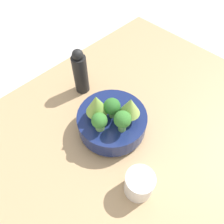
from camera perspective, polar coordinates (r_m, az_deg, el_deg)
name	(u,v)px	position (r m, az deg, el deg)	size (l,w,h in m)	color
ground_plane	(122,132)	(0.78, 2.61, -5.35)	(6.00, 6.00, 0.00)	silver
table	(122,130)	(0.77, 2.66, -4.72)	(1.16, 0.84, 0.03)	tan
bowl	(112,122)	(0.71, 0.00, -2.54)	(0.22, 0.22, 0.08)	navy
romanesco_piece_far	(130,107)	(0.63, 4.72, 1.34)	(0.06, 0.06, 0.09)	#609347
broccoli_floret_right	(99,121)	(0.63, -3.30, -2.46)	(0.05, 0.05, 0.06)	#7AB256
broccoli_floret_center	(112,107)	(0.65, 0.00, 1.36)	(0.05, 0.05, 0.07)	#6BA34C
broccoli_floret_back	(122,120)	(0.62, 2.76, -2.15)	(0.05, 0.05, 0.08)	#609347
romanesco_piece_near	(97,105)	(0.64, -4.06, 1.88)	(0.07, 0.07, 0.10)	#609347
cup	(139,184)	(0.63, 7.10, -18.14)	(0.08, 0.08, 0.08)	silver
pepper_mill	(80,72)	(0.81, -8.27, 10.23)	(0.05, 0.05, 0.19)	black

